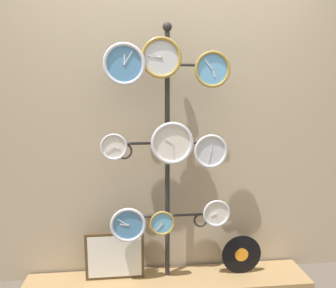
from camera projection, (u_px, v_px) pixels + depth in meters
The scene contains 14 objects.
shop_wall at pixel (165, 104), 2.55m from camera, with size 4.40×0.04×2.80m.
low_shelf at pixel (168, 282), 2.54m from camera, with size 2.20×0.36×0.06m.
display_stand at pixel (167, 211), 2.52m from camera, with size 0.77×0.44×1.98m.
clock_top_left at pixel (124, 64), 2.22m from camera, with size 0.29×0.04×0.29m.
clock_top_center at pixel (161, 58), 2.25m from camera, with size 0.28×0.04×0.28m.
clock_top_right at pixel (212, 69), 2.27m from camera, with size 0.26×0.04×0.26m.
clock_middle_left at pixel (114, 147), 2.32m from camera, with size 0.19×0.04×0.19m.
clock_middle_center at pixel (172, 143), 2.34m from camera, with size 0.31×0.04×0.31m.
clock_middle_right at pixel (211, 151), 2.37m from camera, with size 0.25×0.04×0.25m.
clock_bottom_left at pixel (128, 225), 2.39m from camera, with size 0.26×0.04×0.26m.
clock_bottom_center at pixel (162, 223), 2.43m from camera, with size 0.19×0.04×0.19m.
clock_bottom_right at pixel (216, 213), 2.45m from camera, with size 0.21×0.04×0.21m.
vinyl_record at pixel (242, 255), 2.59m from camera, with size 0.32×0.01×0.32m.
picture_frame at pixel (115, 256), 2.51m from camera, with size 0.45×0.02×0.37m.
Camera 1 is at (-0.25, -1.98, 1.49)m, focal length 35.00 mm.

